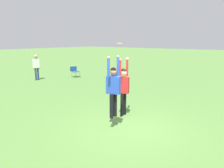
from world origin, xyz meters
name	(u,v)px	position (x,y,z in m)	size (l,w,h in m)	color
ground_plane	(128,128)	(0.00, 0.00, 0.00)	(120.00, 120.00, 0.00)	#56843D
person_jumping	(113,86)	(-0.27, 0.38, 1.41)	(0.59, 0.48, 2.00)	black
person_defending	(123,85)	(0.91, 0.82, 1.17)	(0.55, 0.45, 2.19)	black
frisbee	(120,43)	(0.50, 0.71, 2.72)	(0.24, 0.24, 0.03)	yellow
camping_chair_0	(75,71)	(5.64, 8.72, 0.50)	(0.69, 0.74, 0.82)	gray
camping_chair_1	(116,77)	(5.17, 4.37, 0.50)	(0.67, 0.74, 0.88)	gray
person_spectator_far	(36,65)	(3.15, 9.93, 1.09)	(0.56, 0.31, 1.80)	navy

